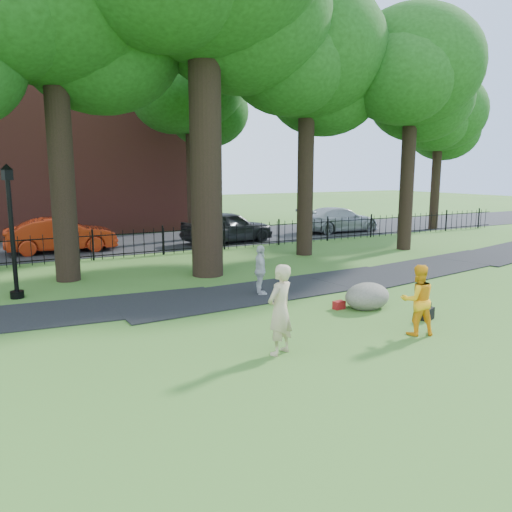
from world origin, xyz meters
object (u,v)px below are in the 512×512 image
boulder (367,294)px  red_sedan (61,235)px  woman (280,310)px  lamppost (12,234)px  man (418,300)px

boulder → red_sedan: size_ratio=0.27×
woman → red_sedan: size_ratio=0.39×
boulder → lamppost: lamppost is taller
red_sedan → woman: bearing=-169.5°
man → boulder: man is taller
woman → boulder: bearing=-178.5°
man → red_sedan: size_ratio=0.34×
woman → boulder: woman is taller
man → lamppost: (-7.80, 7.99, 1.09)m
man → boulder: (0.49, 2.23, -0.43)m
lamppost → boulder: bearing=-57.7°
woman → man: bearing=149.2°
man → lamppost: bearing=-25.2°
woman → red_sedan: bearing=-105.8°
boulder → lamppost: size_ratio=0.33×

